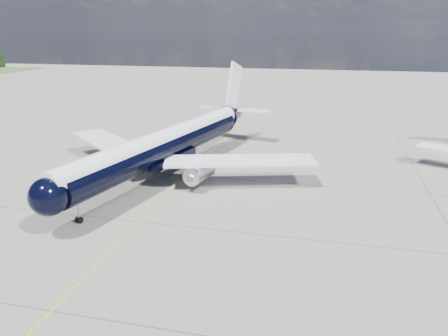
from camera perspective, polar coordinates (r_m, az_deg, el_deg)
The scene contains 3 objects.
ground at distance 62.58m, azimuth -3.46°, elevation 0.44°, with size 320.00×320.00×0.00m, color gray.
taxiway_centerline at distance 58.05m, azimuth -4.88°, elevation -0.98°, with size 0.16×160.00×0.01m, color #E1B10B.
main_airliner at distance 57.68m, azimuth -7.16°, elevation 3.18°, with size 37.74×46.55×13.56m.
Camera 1 is at (17.52, -27.15, 18.53)m, focal length 35.00 mm.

